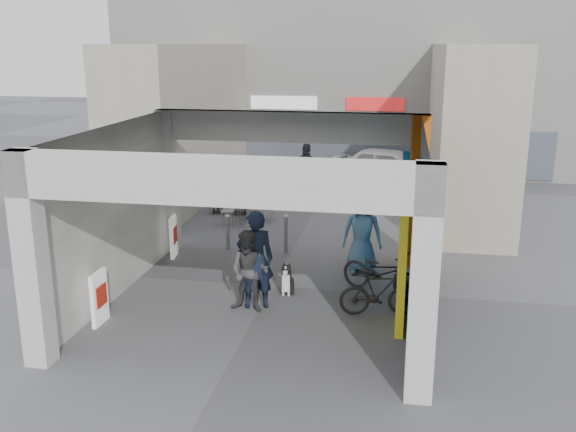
% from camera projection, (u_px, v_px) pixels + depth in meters
% --- Properties ---
extents(ground, '(90.00, 90.00, 0.00)m').
position_uv_depth(ground, '(272.00, 286.00, 13.72)').
color(ground, '#58585D').
rests_on(ground, ground).
extents(arcade_canopy, '(6.40, 6.45, 6.40)m').
position_uv_depth(arcade_canopy, '(290.00, 191.00, 12.25)').
color(arcade_canopy, '#B4B3AF').
rests_on(arcade_canopy, ground).
extents(far_building, '(18.00, 4.08, 8.00)m').
position_uv_depth(far_building, '(341.00, 69.00, 25.97)').
color(far_building, silver).
rests_on(far_building, ground).
extents(plaza_bldg_left, '(2.00, 9.00, 5.00)m').
position_uv_depth(plaza_bldg_left, '(184.00, 123.00, 20.97)').
color(plaza_bldg_left, '#A39C87').
rests_on(plaza_bldg_left, ground).
extents(plaza_bldg_right, '(2.00, 9.00, 5.00)m').
position_uv_depth(plaza_bldg_right, '(467.00, 129.00, 19.42)').
color(plaza_bldg_right, '#A39C87').
rests_on(plaza_bldg_right, ground).
extents(bollard_left, '(0.09, 0.09, 0.86)m').
position_uv_depth(bollard_left, '(228.00, 232.00, 16.09)').
color(bollard_left, gray).
rests_on(bollard_left, ground).
extents(bollard_center, '(0.09, 0.09, 0.93)m').
position_uv_depth(bollard_center, '(286.00, 234.00, 15.81)').
color(bollard_center, gray).
rests_on(bollard_center, ground).
extents(bollard_right, '(0.09, 0.09, 0.90)m').
position_uv_depth(bollard_right, '(355.00, 236.00, 15.73)').
color(bollard_right, gray).
rests_on(bollard_right, ground).
extents(advert_board_near, '(0.10, 0.55, 1.00)m').
position_uv_depth(advert_board_near, '(99.00, 298.00, 11.77)').
color(advert_board_near, white).
rests_on(advert_board_near, ground).
extents(advert_board_far, '(0.18, 0.56, 1.00)m').
position_uv_depth(advert_board_far, '(174.00, 236.00, 15.49)').
color(advert_board_far, white).
rests_on(advert_board_far, ground).
extents(cafe_set, '(1.35, 1.09, 0.81)m').
position_uv_depth(cafe_set, '(247.00, 212.00, 18.58)').
color(cafe_set, '#B2B2B7').
rests_on(cafe_set, ground).
extents(produce_stand, '(1.17, 0.63, 0.77)m').
position_uv_depth(produce_stand, '(231.00, 203.00, 19.56)').
color(produce_stand, black).
rests_on(produce_stand, ground).
extents(crate_stack, '(0.53, 0.46, 0.56)m').
position_uv_depth(crate_stack, '(329.00, 194.00, 20.77)').
color(crate_stack, '#1B6126').
rests_on(crate_stack, ground).
extents(border_collie, '(0.25, 0.50, 0.69)m').
position_uv_depth(border_collie, '(287.00, 281.00, 13.24)').
color(border_collie, black).
rests_on(border_collie, ground).
extents(man_with_dog, '(0.83, 0.67, 1.96)m').
position_uv_depth(man_with_dog, '(255.00, 260.00, 12.39)').
color(man_with_dog, black).
rests_on(man_with_dog, ground).
extents(man_back_turned, '(0.86, 0.71, 1.61)m').
position_uv_depth(man_back_turned, '(250.00, 272.00, 12.25)').
color(man_back_turned, '#3C3C3E').
rests_on(man_back_turned, ground).
extents(man_elderly, '(0.92, 0.64, 1.81)m').
position_uv_depth(man_elderly, '(362.00, 233.00, 14.41)').
color(man_elderly, teal).
rests_on(man_elderly, ground).
extents(man_crates, '(1.17, 0.60, 1.91)m').
position_uv_depth(man_crates, '(307.00, 173.00, 20.80)').
color(man_crates, black).
rests_on(man_crates, ground).
extents(bicycle_front, '(1.89, 1.39, 0.95)m').
position_uv_depth(bicycle_front, '(381.00, 272.00, 13.17)').
color(bicycle_front, black).
rests_on(bicycle_front, ground).
extents(bicycle_rear, '(1.56, 0.69, 0.91)m').
position_uv_depth(bicycle_rear, '(379.00, 293.00, 12.15)').
color(bicycle_rear, black).
rests_on(bicycle_rear, ground).
extents(white_van, '(4.60, 2.86, 1.46)m').
position_uv_depth(white_van, '(391.00, 168.00, 22.72)').
color(white_van, white).
rests_on(white_van, ground).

